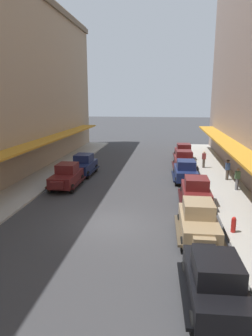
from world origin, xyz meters
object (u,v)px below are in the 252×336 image
object	(u,v)px
parked_car_3	(198,220)
parked_car_2	(214,280)
parked_car_5	(186,170)
parked_car_0	(183,151)
parked_car_1	(83,164)
parked_car_6	(196,190)
fire_hydrant	(234,224)
parked_car_7	(184,160)
pedestrian_1	(237,179)
pedestrian_2	(204,159)
parked_car_4	(67,175)
pedestrian_0	(228,170)

from	to	relation	value
parked_car_3	parked_car_2	bearing A→B (deg)	-89.53
parked_car_3	parked_car_5	bearing A→B (deg)	90.13
parked_car_0	parked_car_1	size ratio (longest dim) A/B	1.00
parked_car_2	parked_car_6	size ratio (longest dim) A/B	1.01
parked_car_3	fire_hydrant	bearing A→B (deg)	19.02
parked_car_1	parked_car_7	xyz separation A→B (m)	(9.13, 3.16, 0.00)
parked_car_6	pedestrian_1	distance (m)	4.50
parked_car_5	pedestrian_2	bearing A→B (deg)	67.39
parked_car_0	parked_car_3	bearing A→B (deg)	-90.73
parked_car_4	fire_hydrant	bearing A→B (deg)	-32.29
parked_car_1	pedestrian_2	xyz separation A→B (m)	(11.07, 3.66, 0.05)
parked_car_6	pedestrian_1	bearing A→B (deg)	43.63
pedestrian_2	pedestrian_0	bearing A→B (deg)	-71.94
parked_car_2	parked_car_7	size ratio (longest dim) A/B	1.00
parked_car_4	parked_car_6	world-z (taller)	same
parked_car_0	pedestrian_1	distance (m)	12.17
parked_car_5	parked_car_7	xyz separation A→B (m)	(0.08, 4.34, 0.00)
parked_car_7	pedestrian_1	distance (m)	7.59
pedestrian_1	parked_car_4	bearing A→B (deg)	-177.55
parked_car_5	parked_car_4	bearing A→B (deg)	-162.37
parked_car_6	pedestrian_2	bearing A→B (deg)	80.81
fire_hydrant	pedestrian_2	size ratio (longest dim) A/B	0.50
parked_car_4	fire_hydrant	size ratio (longest dim) A/B	5.22
parked_car_2	fire_hydrant	distance (m)	5.91
fire_hydrant	parked_car_1	bearing A→B (deg)	134.48
pedestrian_1	parked_car_6	bearing A→B (deg)	-136.37
fire_hydrant	pedestrian_1	xyz separation A→B (m)	(1.76, 7.54, 0.43)
parked_car_3	parked_car_6	bearing A→B (deg)	86.37
pedestrian_0	parked_car_3	bearing A→B (deg)	-107.20
parked_car_5	pedestrian_1	size ratio (longest dim) A/B	2.62
parked_car_0	parked_car_6	distance (m)	14.81
fire_hydrant	pedestrian_2	distance (m)	14.77
pedestrian_1	pedestrian_2	world-z (taller)	same
fire_hydrant	parked_car_4	bearing A→B (deg)	147.71
parked_car_7	pedestrian_2	size ratio (longest dim) A/B	2.62
parked_car_6	fire_hydrant	size ratio (longest dim) A/B	5.20
pedestrian_0	pedestrian_2	bearing A→B (deg)	108.06
parked_car_6	parked_car_3	bearing A→B (deg)	-93.63
parked_car_7	pedestrian_0	size ratio (longest dim) A/B	2.57
pedestrian_0	parked_car_0	bearing A→B (deg)	109.69
parked_car_2	parked_car_5	bearing A→B (deg)	90.24
parked_car_1	parked_car_7	size ratio (longest dim) A/B	1.00
parked_car_1	fire_hydrant	size ratio (longest dim) A/B	5.24
pedestrian_1	parked_car_0	bearing A→B (deg)	105.87
pedestrian_2	fire_hydrant	bearing A→B (deg)	-90.68
pedestrian_2	parked_car_6	bearing A→B (deg)	-99.19
parked_car_0	pedestrian_0	distance (m)	9.39
parked_car_3	parked_car_5	world-z (taller)	same
parked_car_4	parked_car_6	distance (m)	9.90
parked_car_5	pedestrian_1	xyz separation A→B (m)	(3.60, -2.38, 0.05)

